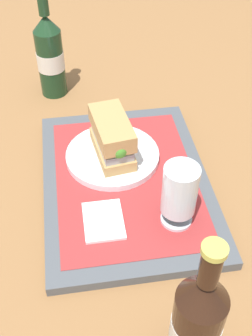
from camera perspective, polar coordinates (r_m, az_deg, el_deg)
name	(u,v)px	position (r m, az deg, el deg)	size (l,w,h in m)	color
ground_plane	(126,186)	(0.85, 0.00, -2.43)	(3.00, 3.00, 0.00)	olive
tray	(126,183)	(0.84, 0.00, -1.96)	(0.44, 0.32, 0.02)	#4C5156
placemat	(126,179)	(0.84, 0.00, -1.45)	(0.38, 0.27, 0.00)	#9E2D2D
plate	(113,156)	(0.87, -1.80, 1.66)	(0.19, 0.19, 0.01)	white
sandwich	(112,138)	(0.84, -1.82, 4.05)	(0.14, 0.08, 0.08)	tan
beer_glass	(179,193)	(0.72, 7.12, -3.37)	(0.06, 0.06, 0.12)	silver
napkin_folded	(103,221)	(0.76, -3.02, -7.01)	(0.09, 0.07, 0.01)	white
beer_bottle	(197,324)	(0.58, 9.37, -19.80)	(0.07, 0.07, 0.27)	black
second_bottle	(50,55)	(1.07, -10.09, 14.59)	(0.07, 0.07, 0.27)	#19381E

